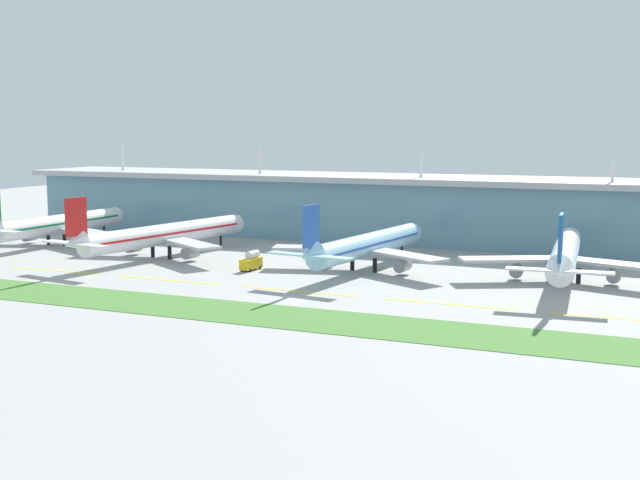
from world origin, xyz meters
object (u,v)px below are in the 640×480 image
airliner_far_middle (565,255)px  airliner_nearest (59,224)px  airliner_near_middle (164,235)px  fuel_truck (251,261)px  airliner_center (366,245)px

airliner_far_middle → airliner_nearest: bearing=178.9°
airliner_near_middle → airliner_far_middle: 107.50m
airliner_near_middle → fuel_truck: airliner_near_middle is taller
airliner_center → airliner_far_middle: 48.35m
airliner_nearest → airliner_center: bearing=-3.6°
airliner_far_middle → airliner_center: bearing=-175.7°
airliner_nearest → airliner_near_middle: 45.34m
airliner_near_middle → airliner_far_middle: (107.34, 5.77, -0.00)m
airliner_far_middle → fuel_truck: airliner_far_middle is taller
airliner_nearest → airliner_center: same height
airliner_near_middle → fuel_truck: size_ratio=9.62×
airliner_near_middle → airliner_center: bearing=2.0°
airliner_center → airliner_far_middle: bearing=4.3°
airliner_nearest → fuel_truck: size_ratio=8.54×
airliner_near_middle → fuel_truck: 33.71m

